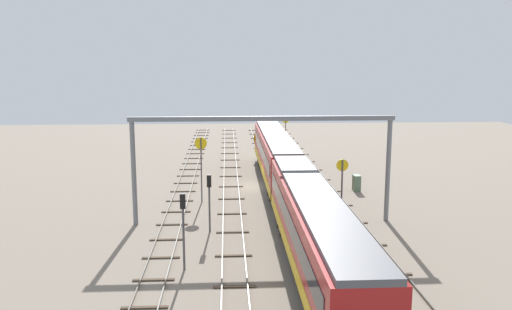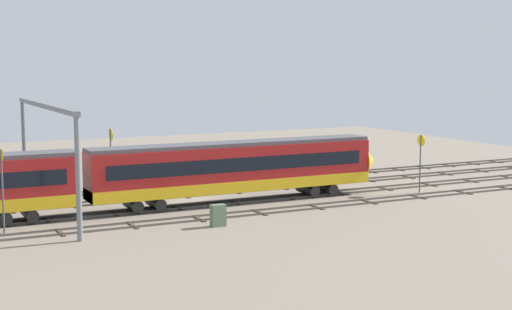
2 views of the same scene
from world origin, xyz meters
name	(u,v)px [view 2 (image 2 of 2)]	position (x,y,z in m)	size (l,w,h in m)	color
ground_plane	(195,201)	(0.00, 0.00, 0.00)	(105.50, 105.50, 0.00)	gray
track_near_foreground	(230,215)	(0.00, -6.93, 0.07)	(89.50, 2.40, 0.16)	#59544C
track_with_train	(205,205)	(0.00, -2.31, 0.07)	(89.50, 2.40, 0.16)	#59544C
track_middle	(184,195)	(0.00, 2.31, 0.07)	(89.50, 2.40, 0.16)	#59544C
track_second_far	(166,187)	(0.00, 6.93, 0.07)	(89.50, 2.40, 0.16)	#59544C
train	(90,181)	(-9.19, -2.31, 2.66)	(50.40, 3.24, 4.80)	maroon
overhead_gantry	(46,129)	(-11.80, -0.03, 6.35)	(0.40, 20.04, 8.28)	slate
speed_sign_near_foreground	(421,154)	(19.04, -5.20, 3.35)	(0.14, 0.99, 5.05)	#4C4C51
speed_sign_mid_trackside	(111,151)	(-5.54, 4.94, 3.85)	(0.14, 1.05, 5.80)	#4C4C51
speed_sign_far_trackside	(2,180)	(-15.77, -5.28, 3.57)	(0.14, 0.84, 5.69)	#4C4C51
signal_light_trackside_departure	(11,171)	(-13.84, 3.98, 2.82)	(0.31, 0.32, 4.28)	#4C4C51
relay_cabinet	(218,215)	(-2.18, -9.75, 0.77)	(1.02, 0.64, 1.53)	#597259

